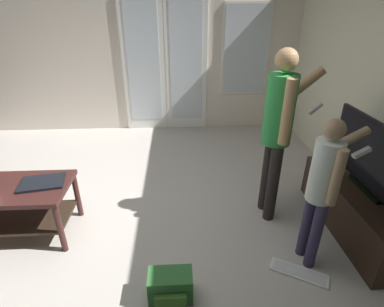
% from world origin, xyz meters
% --- Properties ---
extents(ground_plane, '(5.26, 5.09, 0.02)m').
position_xyz_m(ground_plane, '(0.00, 0.00, -0.01)').
color(ground_plane, '#B9B1A8').
extents(wall_back_with_doors, '(5.26, 0.09, 2.55)m').
position_xyz_m(wall_back_with_doors, '(0.10, 2.51, 1.24)').
color(wall_back_with_doors, silver).
rests_on(wall_back_with_doors, ground_plane).
extents(coffee_table, '(0.92, 0.55, 0.51)m').
position_xyz_m(coffee_table, '(-0.79, -0.12, 0.37)').
color(coffee_table, '#3B1C19').
rests_on(coffee_table, ground_plane).
extents(tv_stand, '(0.49, 1.33, 0.43)m').
position_xyz_m(tv_stand, '(2.27, -0.23, 0.22)').
color(tv_stand, '#2F1F16').
rests_on(tv_stand, ground_plane).
extents(flat_screen_tv, '(0.08, 1.21, 0.61)m').
position_xyz_m(flat_screen_tv, '(2.27, -0.23, 0.74)').
color(flat_screen_tv, black).
rests_on(flat_screen_tv, tv_stand).
extents(person_adult, '(0.59, 0.44, 1.60)m').
position_xyz_m(person_adult, '(1.51, 0.06, 0.96)').
color(person_adult, '#282222').
rests_on(person_adult, ground_plane).
extents(person_child, '(0.53, 0.38, 1.23)m').
position_xyz_m(person_child, '(1.66, -0.57, 0.74)').
color(person_child, '#342F4E').
rests_on(person_child, ground_plane).
extents(backpack, '(0.31, 0.22, 0.22)m').
position_xyz_m(backpack, '(0.54, -0.87, 0.11)').
color(backpack, '#306A33').
rests_on(backpack, ground_plane).
extents(loose_keyboard, '(0.45, 0.33, 0.02)m').
position_xyz_m(loose_keyboard, '(1.55, -0.72, 0.01)').
color(loose_keyboard, white).
rests_on(loose_keyboard, ground_plane).
extents(laptop_closed, '(0.40, 0.31, 0.02)m').
position_xyz_m(laptop_closed, '(-0.56, -0.08, 0.52)').
color(laptop_closed, black).
rests_on(laptop_closed, coffee_table).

